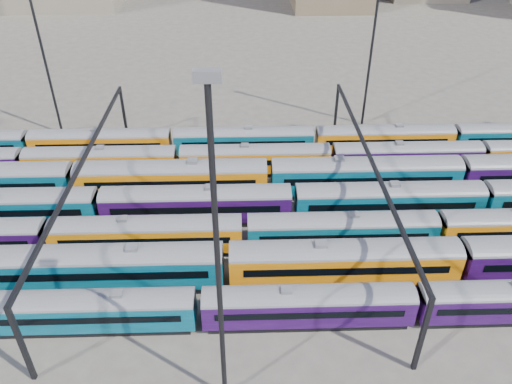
{
  "coord_description": "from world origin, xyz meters",
  "views": [
    {
      "loc": [
        -3.35,
        -44.84,
        33.97
      ],
      "look_at": [
        -1.96,
        1.18,
        3.0
      ],
      "focal_mm": 35.0,
      "sensor_mm": 36.0,
      "label": 1
    }
  ],
  "objects_px": {
    "rake_0": "(417,300)",
    "rake_1": "(344,259)",
    "rake_2": "(146,232)",
    "mast_2": "(217,256)"
  },
  "relations": [
    {
      "from": "rake_0",
      "to": "rake_1",
      "type": "height_order",
      "value": "rake_1"
    },
    {
      "from": "rake_1",
      "to": "rake_2",
      "type": "height_order",
      "value": "rake_1"
    },
    {
      "from": "rake_1",
      "to": "rake_0",
      "type": "bearing_deg",
      "value": -42.84
    },
    {
      "from": "rake_2",
      "to": "mast_2",
      "type": "relative_size",
      "value": 5.41
    },
    {
      "from": "rake_1",
      "to": "mast_2",
      "type": "relative_size",
      "value": 4.28
    },
    {
      "from": "rake_2",
      "to": "rake_0",
      "type": "bearing_deg",
      "value": -22.14
    },
    {
      "from": "rake_2",
      "to": "mast_2",
      "type": "bearing_deg",
      "value": -64.15
    },
    {
      "from": "rake_0",
      "to": "rake_2",
      "type": "relative_size",
      "value": 0.8
    },
    {
      "from": "mast_2",
      "to": "rake_2",
      "type": "bearing_deg",
      "value": 115.85
    },
    {
      "from": "rake_0",
      "to": "mast_2",
      "type": "height_order",
      "value": "mast_2"
    }
  ]
}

